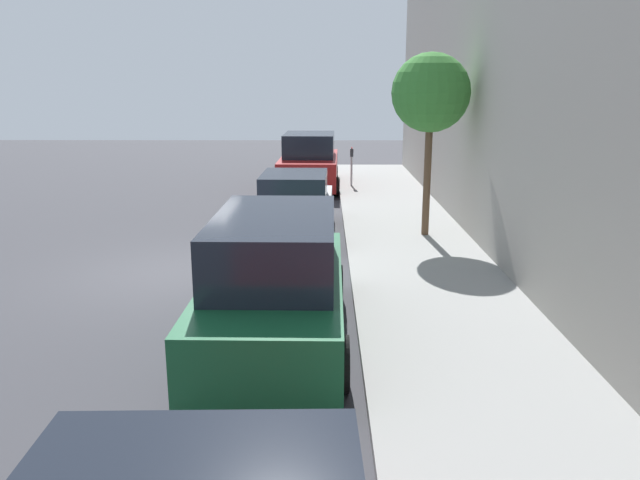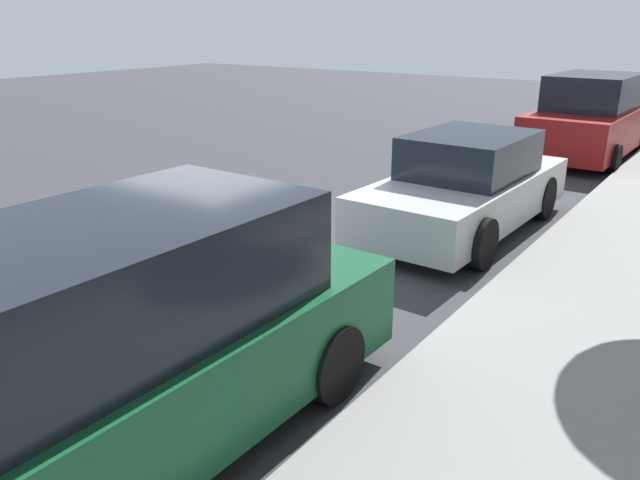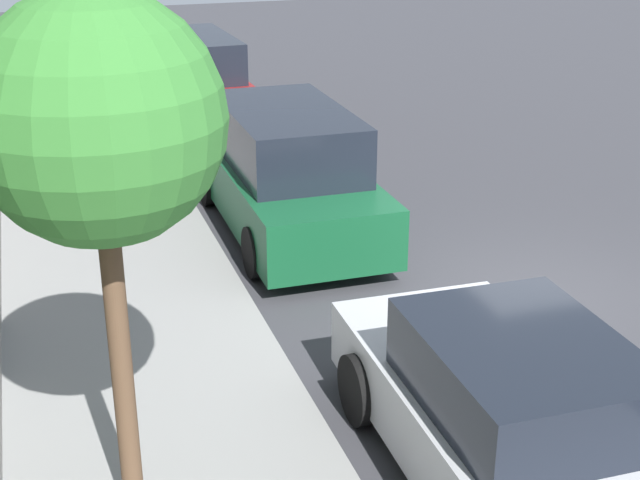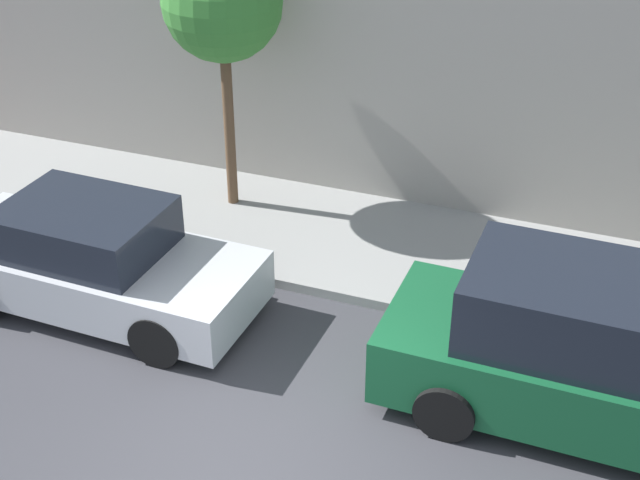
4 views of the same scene
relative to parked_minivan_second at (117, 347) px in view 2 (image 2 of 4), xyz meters
name	(u,v)px [view 2 (image 2 of 4)]	position (x,y,z in m)	size (l,w,h in m)	color
ground_plane	(220,260)	(-2.30, 3.40, -0.92)	(60.00, 60.00, 0.00)	#38383D
sidewalk	(594,361)	(2.68, 3.40, -0.84)	(2.97, 32.00, 0.15)	gray
parked_minivan_second	(117,347)	(0.00, 0.00, 0.00)	(2.02, 4.92, 1.90)	#14512D
parked_sedan_third	(466,186)	(-0.05, 6.63, -0.20)	(1.92, 4.54, 1.54)	#B7BABF
parked_suv_fourth	(590,119)	(0.15, 13.66, 0.01)	(2.09, 4.85, 1.98)	maroon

